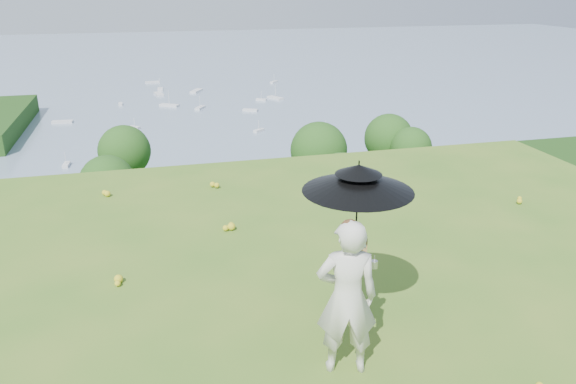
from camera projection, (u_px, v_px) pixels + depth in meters
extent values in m
plane|color=#417320|center=(367.00, 323.00, 6.96)|extent=(14.00, 14.00, 0.00)
cube|color=#1D3E11|center=(201.00, 383.00, 48.96)|extent=(140.00, 56.00, 22.00)
cube|color=#655B51|center=(176.00, 253.00, 87.69)|extent=(170.00, 28.00, 8.00)
plane|color=slate|center=(150.00, 76.00, 236.53)|extent=(700.00, 700.00, 0.00)
imported|color=beige|center=(347.00, 298.00, 5.85)|extent=(0.72, 0.55, 1.77)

